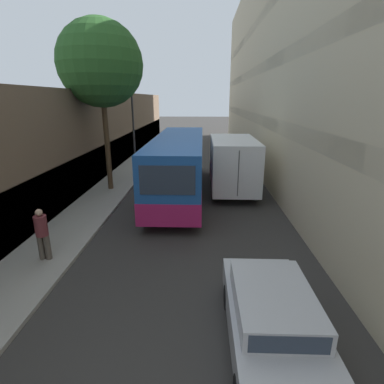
{
  "coord_description": "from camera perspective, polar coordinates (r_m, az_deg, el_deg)",
  "views": [
    {
      "loc": [
        0.45,
        0.11,
        5.04
      ],
      "look_at": [
        0.07,
        11.1,
        1.6
      ],
      "focal_mm": 28.0,
      "sensor_mm": 36.0,
      "label": 1
    }
  ],
  "objects": [
    {
      "name": "ground_plane",
      "position": [
        15.72,
        0.26,
        -1.32
      ],
      "size": [
        150.0,
        150.0,
        0.0
      ],
      "primitive_type": "plane",
      "color": "#33302D"
    },
    {
      "name": "sidewalk_left",
      "position": [
        16.54,
        -16.53,
        -0.88
      ],
      "size": [
        2.27,
        60.0,
        0.12
      ],
      "color": "#9E998E",
      "rests_on": "ground_plane"
    },
    {
      "name": "building_left_shopfront",
      "position": [
        16.85,
        -24.54,
        7.13
      ],
      "size": [
        2.4,
        60.0,
        5.49
      ],
      "color": "brown",
      "rests_on": "ground_plane"
    },
    {
      "name": "building_right_apartment",
      "position": [
        15.86,
        22.3,
        24.6
      ],
      "size": [
        2.4,
        60.0,
        14.77
      ],
      "color": "beige",
      "rests_on": "ground_plane"
    },
    {
      "name": "car_hatchback",
      "position": [
        6.86,
        15.1,
        -22.58
      ],
      "size": [
        1.77,
        4.28,
        1.37
      ],
      "color": "#B7B7BC",
      "rests_on": "ground_plane"
    },
    {
      "name": "bus",
      "position": [
        16.15,
        -2.48,
        5.26
      ],
      "size": [
        2.5,
        10.94,
        3.12
      ],
      "color": "#1E519E",
      "rests_on": "ground_plane"
    },
    {
      "name": "box_truck",
      "position": [
        17.43,
        7.56,
        5.83
      ],
      "size": [
        2.37,
        7.13,
        2.97
      ],
      "color": "silver",
      "rests_on": "ground_plane"
    },
    {
      "name": "pedestrian",
      "position": [
        10.53,
        -26.66,
        -6.94
      ],
      "size": [
        0.4,
        0.38,
        1.69
      ],
      "color": "brown",
      "rests_on": "sidewalk_left"
    },
    {
      "name": "street_lamp",
      "position": [
        19.49,
        -11.4,
        17.32
      ],
      "size": [
        0.36,
        0.8,
        7.3
      ],
      "color": "#38383D",
      "rests_on": "sidewalk_left"
    },
    {
      "name": "street_tree_left",
      "position": [
        17.18,
        -17.04,
        22.25
      ],
      "size": [
        4.32,
        4.32,
        8.77
      ],
      "color": "#4C3823",
      "rests_on": "sidewalk_left"
    }
  ]
}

